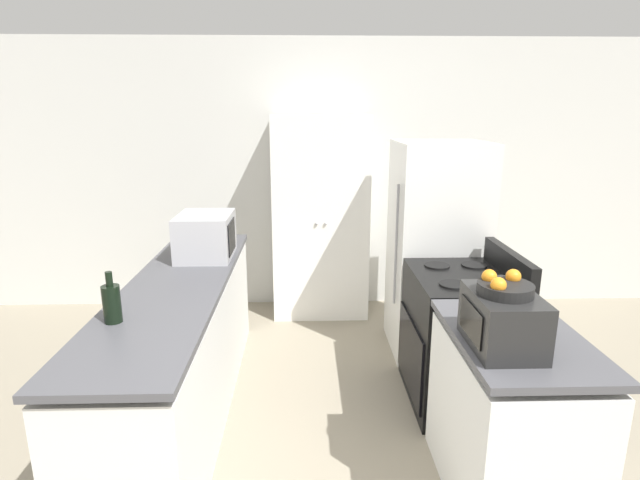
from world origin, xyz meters
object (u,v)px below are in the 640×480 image
(stove, at_px, (459,337))
(refrigerator, at_px, (436,249))
(fruit_bowl, at_px, (504,287))
(microwave, at_px, (206,236))
(toaster_oven, at_px, (503,321))
(pantry_cabinet, at_px, (320,218))
(wine_bottle, at_px, (112,303))

(stove, bearing_deg, refrigerator, 88.44)
(fruit_bowl, bearing_deg, refrigerator, 84.21)
(microwave, xyz_separation_m, fruit_bowl, (1.59, -1.49, 0.13))
(refrigerator, relative_size, toaster_oven, 4.25)
(pantry_cabinet, xyz_separation_m, wine_bottle, (-1.12, -2.25, 0.05))
(toaster_oven, height_order, fruit_bowl, fruit_bowl)
(stove, bearing_deg, pantry_cabinet, 119.39)
(pantry_cabinet, xyz_separation_m, stove, (0.89, -1.57, -0.49))
(microwave, relative_size, toaster_oven, 1.19)
(toaster_oven, distance_m, fruit_bowl, 0.16)
(refrigerator, bearing_deg, microwave, -169.88)
(refrigerator, xyz_separation_m, wine_bottle, (-2.03, -1.47, 0.15))
(microwave, relative_size, wine_bottle, 1.80)
(pantry_cabinet, relative_size, stove, 1.80)
(toaster_oven, bearing_deg, fruit_bowl, -172.43)
(pantry_cabinet, distance_m, microwave, 1.40)
(toaster_oven, bearing_deg, wine_bottle, 169.87)
(pantry_cabinet, distance_m, wine_bottle, 2.51)
(stove, relative_size, fruit_bowl, 4.39)
(fruit_bowl, bearing_deg, toaster_oven, 7.57)
(stove, relative_size, microwave, 2.21)
(refrigerator, distance_m, fruit_bowl, 1.84)
(microwave, xyz_separation_m, wine_bottle, (-0.25, -1.15, -0.06))
(refrigerator, xyz_separation_m, fruit_bowl, (-0.18, -1.80, 0.33))
(wine_bottle, xyz_separation_m, toaster_oven, (1.85, -0.33, 0.02))
(refrigerator, distance_m, microwave, 1.81)
(fruit_bowl, bearing_deg, microwave, 136.95)
(stove, height_order, microwave, microwave)
(pantry_cabinet, bearing_deg, wine_bottle, -116.44)
(stove, relative_size, wine_bottle, 3.97)
(refrigerator, height_order, wine_bottle, refrigerator)
(pantry_cabinet, height_order, wine_bottle, pantry_cabinet)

